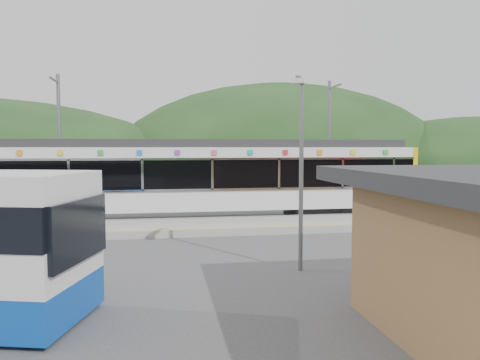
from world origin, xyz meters
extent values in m
plane|color=#4C4C4F|center=(0.00, 0.00, 0.00)|extent=(120.00, 120.00, 0.00)
ellipsoid|color=#1E3D19|center=(16.00, 54.00, 0.00)|extent=(52.00, 39.00, 26.00)
ellipsoid|color=#1E3D19|center=(45.00, 48.00, 0.00)|extent=(44.00, 33.00, 16.00)
cube|color=#9E9E99|center=(0.00, 3.30, 0.15)|extent=(26.00, 3.20, 0.30)
cube|color=yellow|center=(0.00, 2.00, 0.30)|extent=(26.00, 0.10, 0.01)
cube|color=black|center=(-6.32, 6.00, 0.30)|extent=(3.20, 2.20, 0.56)
cube|color=black|center=(5.68, 6.00, 0.30)|extent=(3.20, 2.20, 0.56)
cube|color=silver|center=(-0.32, 6.00, 1.04)|extent=(20.00, 2.90, 0.92)
cube|color=black|center=(-0.32, 6.00, 2.23)|extent=(20.00, 2.96, 1.45)
cube|color=silver|center=(-0.32, 4.50, 1.55)|extent=(20.00, 0.05, 0.10)
cube|color=silver|center=(-0.32, 4.50, 2.90)|extent=(20.00, 0.05, 0.10)
cube|color=silver|center=(-0.32, 6.00, 3.17)|extent=(20.00, 2.90, 0.45)
cube|color=#2D2D30|center=(-0.32, 6.00, 3.58)|extent=(19.40, 2.50, 0.36)
cube|color=yellow|center=(9.80, 6.00, 1.90)|extent=(0.24, 2.92, 3.00)
cube|color=silver|center=(-5.82, 4.50, 2.23)|extent=(0.10, 0.05, 1.35)
cube|color=silver|center=(-2.82, 4.50, 2.23)|extent=(0.10, 0.05, 1.35)
cube|color=silver|center=(0.18, 4.50, 2.23)|extent=(0.10, 0.05, 1.35)
cube|color=silver|center=(3.18, 4.50, 2.23)|extent=(0.10, 0.05, 1.35)
cube|color=silver|center=(6.18, 4.50, 2.23)|extent=(0.10, 0.05, 1.35)
cube|color=silver|center=(8.68, 4.50, 2.23)|extent=(0.10, 0.05, 1.35)
cube|color=orange|center=(-7.72, 4.51, 3.18)|extent=(0.22, 0.04, 0.22)
cube|color=yellow|center=(-6.12, 4.51, 3.18)|extent=(0.22, 0.04, 0.22)
cube|color=green|center=(-4.52, 4.51, 3.18)|extent=(0.22, 0.04, 0.22)
cube|color=blue|center=(-2.92, 4.51, 3.18)|extent=(0.22, 0.04, 0.22)
cube|color=purple|center=(-1.32, 4.51, 3.18)|extent=(0.22, 0.04, 0.22)
cube|color=#E54C8C|center=(0.28, 4.51, 3.18)|extent=(0.22, 0.04, 0.22)
cube|color=#19A5A5|center=(1.88, 4.51, 3.18)|extent=(0.22, 0.04, 0.22)
cube|color=red|center=(3.48, 4.51, 3.18)|extent=(0.22, 0.04, 0.22)
cube|color=orange|center=(5.08, 4.51, 3.18)|extent=(0.22, 0.04, 0.22)
cube|color=yellow|center=(6.68, 4.51, 3.18)|extent=(0.22, 0.04, 0.22)
cube|color=green|center=(8.28, 4.51, 3.18)|extent=(0.22, 0.04, 0.22)
cylinder|color=slate|center=(-7.00, 8.60, 3.50)|extent=(0.18, 0.18, 7.00)
cube|color=slate|center=(-7.00, 7.80, 6.60)|extent=(0.08, 1.80, 0.08)
cylinder|color=slate|center=(7.00, 8.60, 3.50)|extent=(0.18, 0.18, 7.00)
cube|color=slate|center=(7.00, 7.80, 6.60)|extent=(0.08, 1.80, 0.08)
cylinder|color=slate|center=(1.77, -3.55, 2.62)|extent=(0.12, 0.12, 5.24)
cube|color=slate|center=(1.77, -3.94, 5.15)|extent=(0.47, 0.84, 0.12)
cube|color=silver|center=(1.77, -4.33, 5.08)|extent=(0.39, 0.31, 0.12)
camera|label=1|loc=(-1.96, -15.82, 3.40)|focal=35.00mm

